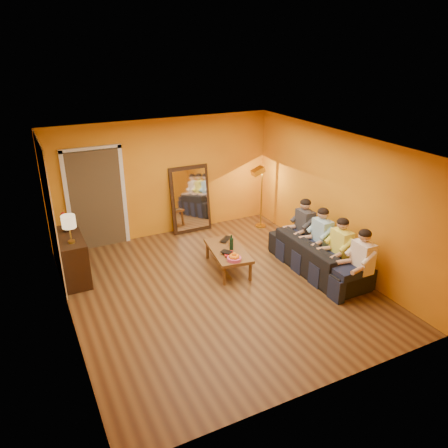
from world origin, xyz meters
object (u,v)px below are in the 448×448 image
mirror_frame (190,199)px  dog (331,273)px  person_mid_left (341,249)px  table_lamp (70,229)px  coffee_table (228,259)px  vase (66,227)px  laptop (228,240)px  tumbler (231,243)px  sideboard (72,257)px  person_far_left (362,262)px  person_far_right (304,228)px  person_mid_right (322,238)px  floor_lamp (261,198)px  sofa (318,255)px  wine_bottle (231,242)px

mirror_frame → dog: bearing=-70.5°
person_mid_left → mirror_frame: bearing=115.6°
table_lamp → coffee_table: 2.93m
vase → laptop: bearing=-16.7°
person_mid_left → tumbler: size_ratio=11.67×
sideboard → dog: (4.02, -2.41, -0.13)m
laptop → person_far_left: bearing=-95.0°
laptop → person_far_right: bearing=-58.1°
person_mid_left → person_mid_right: same height
sideboard → person_far_left: (4.37, -2.77, 0.18)m
floor_lamp → sofa: bearing=-93.5°
mirror_frame → person_far_right: mirror_frame is taller
table_lamp → tumbler: size_ratio=4.88×
coffee_table → tumbler: (0.12, 0.12, 0.26)m
mirror_frame → table_lamp: size_ratio=2.98×
coffee_table → wine_bottle: bearing=-36.8°
sofa → coffee_table: 1.73m
person_far_left → person_mid_right: (0.00, 1.10, 0.00)m
sideboard → person_far_right: bearing=-14.3°
floor_lamp → person_far_right: size_ratio=1.18×
vase → sideboard: bearing=-90.0°
person_mid_right → person_far_right: same height
person_mid_left → table_lamp: bearing=156.3°
mirror_frame → person_far_right: (1.58, -2.20, -0.15)m
person_far_right → person_mid_left: bearing=-90.0°
mirror_frame → tumbler: 1.95m
person_mid_left → coffee_table: bearing=143.0°
sideboard → person_mid_left: size_ratio=0.97×
floor_lamp → dog: 2.98m
dog → table_lamp: bearing=129.9°
floor_lamp → person_far_left: (0.03, -3.29, -0.11)m
sofa → wine_bottle: (-1.48, 0.75, 0.25)m
floor_lamp → person_far_left: size_ratio=1.18×
table_lamp → floor_lamp: bearing=10.8°
coffee_table → person_far_left: person_far_left is taller
wine_bottle → laptop: size_ratio=0.92×
table_lamp → wine_bottle: table_lamp is taller
floor_lamp → vase: floor_lamp is taller
sideboard → table_lamp: table_lamp is taller
sofa → mirror_frame: bearing=27.0°
vase → tumbler: bearing=-21.2°
coffee_table → vase: size_ratio=6.75×
mirror_frame → sideboard: 3.01m
person_mid_right → coffee_table: bearing=157.2°
sofa → person_mid_left: size_ratio=1.81×
table_lamp → person_mid_left: 4.80m
sideboard → laptop: 2.96m
sideboard → table_lamp: 0.74m
mirror_frame → person_mid_right: bearing=-60.1°
mirror_frame → person_far_right: size_ratio=1.25×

